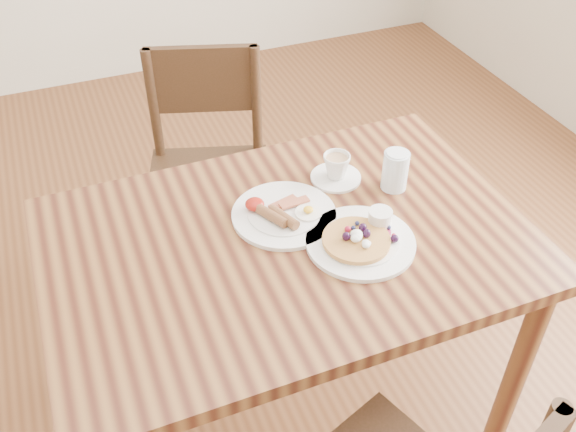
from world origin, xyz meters
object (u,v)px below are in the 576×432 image
at_px(breakfast_plate, 283,214).
at_px(teacup_saucer, 336,169).
at_px(chair_far, 208,166).
at_px(dining_table, 288,266).
at_px(pancake_plate, 362,239).
at_px(water_glass, 395,171).

distance_m(breakfast_plate, teacup_saucer, 0.22).
height_order(chair_far, teacup_saucer, chair_far).
bearing_deg(teacup_saucer, chair_far, 112.64).
xyz_separation_m(dining_table, chair_far, (-0.01, 0.72, -0.16)).
distance_m(chair_far, pancake_plate, 0.87).
bearing_deg(water_glass, chair_far, 119.22).
bearing_deg(pancake_plate, teacup_saucer, 78.39).
distance_m(dining_table, water_glass, 0.39).
bearing_deg(breakfast_plate, chair_far, 92.70).
bearing_deg(water_glass, breakfast_plate, -178.90).
distance_m(pancake_plate, water_glass, 0.25).
height_order(dining_table, teacup_saucer, teacup_saucer).
xyz_separation_m(dining_table, teacup_saucer, (0.21, 0.18, 0.13)).
distance_m(chair_far, teacup_saucer, 0.66).
height_order(teacup_saucer, water_glass, water_glass).
bearing_deg(pancake_plate, water_glass, 42.94).
xyz_separation_m(chair_far, water_glass, (0.36, -0.64, 0.31)).
bearing_deg(dining_table, pancake_plate, -28.15).
relative_size(dining_table, teacup_saucer, 8.57).
bearing_deg(chair_far, pancake_plate, 119.83).
height_order(pancake_plate, water_glass, water_glass).
bearing_deg(teacup_saucer, water_glass, -35.60).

